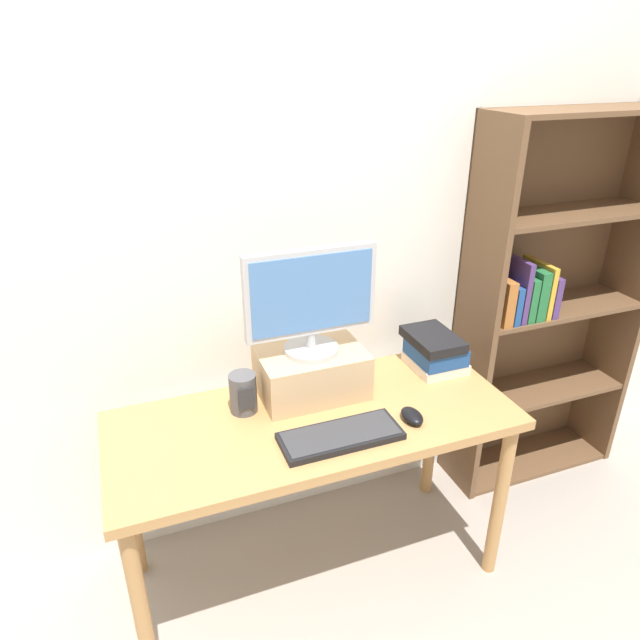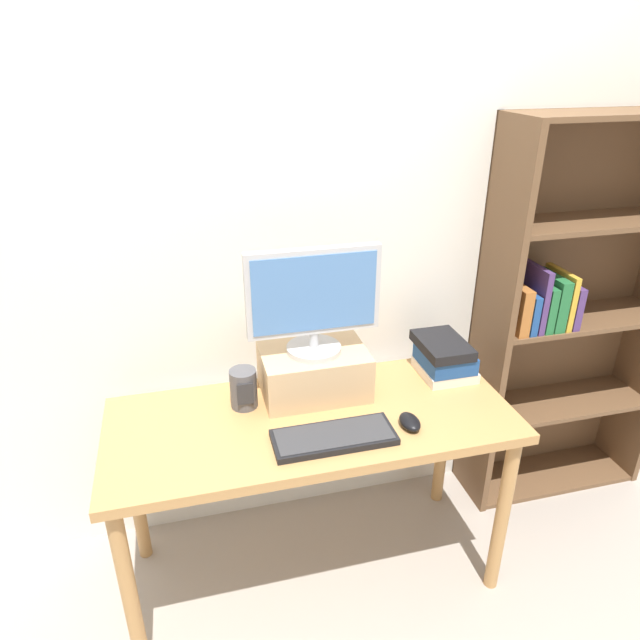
{
  "view_description": "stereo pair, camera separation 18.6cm",
  "coord_description": "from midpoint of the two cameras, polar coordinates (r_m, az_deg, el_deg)",
  "views": [
    {
      "loc": [
        -0.56,
        -1.51,
        1.86
      ],
      "look_at": [
        0.04,
        0.06,
        1.06
      ],
      "focal_mm": 32.0,
      "sensor_mm": 36.0,
      "label": 1
    },
    {
      "loc": [
        -0.38,
        -1.57,
        1.86
      ],
      "look_at": [
        0.04,
        0.06,
        1.06
      ],
      "focal_mm": 32.0,
      "sensor_mm": 36.0,
      "label": 2
    }
  ],
  "objects": [
    {
      "name": "bookshelf_unit",
      "position": [
        2.65,
        19.61,
        1.47
      ],
      "size": [
        0.82,
        0.28,
        1.66
      ],
      "color": "brown",
      "rests_on": "ground_plane"
    },
    {
      "name": "computer_monitor",
      "position": [
        1.92,
        -3.69,
        2.0
      ],
      "size": [
        0.46,
        0.19,
        0.38
      ],
      "color": "#B7B7BA",
      "rests_on": "riser_box"
    },
    {
      "name": "book_stack",
      "position": [
        2.24,
        9.09,
        -3.16
      ],
      "size": [
        0.19,
        0.24,
        0.14
      ],
      "color": "silver",
      "rests_on": "desk"
    },
    {
      "name": "computer_mouse",
      "position": [
        1.95,
        6.47,
        -9.59
      ],
      "size": [
        0.06,
        0.1,
        0.04
      ],
      "color": "black",
      "rests_on": "desk"
    },
    {
      "name": "back_wall",
      "position": [
        2.1,
        -7.34,
        9.84
      ],
      "size": [
        7.0,
        0.08,
        2.6
      ],
      "color": "silver",
      "rests_on": "ground_plane"
    },
    {
      "name": "riser_box",
      "position": [
        2.05,
        -3.48,
        -5.31
      ],
      "size": [
        0.37,
        0.26,
        0.17
      ],
      "color": "tan",
      "rests_on": "desk"
    },
    {
      "name": "desk",
      "position": [
        2.02,
        -3.26,
        -11.71
      ],
      "size": [
        1.38,
        0.58,
        0.73
      ],
      "color": "#B7844C",
      "rests_on": "ground_plane"
    },
    {
      "name": "desk_speaker",
      "position": [
        1.99,
        -10.38,
        -7.29
      ],
      "size": [
        0.09,
        0.1,
        0.14
      ],
      "color": "#4C4C51",
      "rests_on": "desk"
    },
    {
      "name": "ground_plane",
      "position": [
        2.46,
        -2.87,
        -23.64
      ],
      "size": [
        12.0,
        12.0,
        0.0
      ],
      "primitive_type": "plane",
      "color": "#9E9389"
    },
    {
      "name": "keyboard",
      "position": [
        1.86,
        -0.85,
        -11.61
      ],
      "size": [
        0.39,
        0.16,
        0.02
      ],
      "color": "black",
      "rests_on": "desk"
    }
  ]
}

